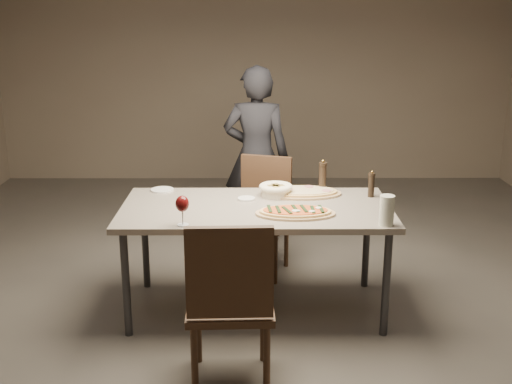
{
  "coord_description": "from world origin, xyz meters",
  "views": [
    {
      "loc": [
        -0.01,
        -4.08,
        2.05
      ],
      "look_at": [
        0.0,
        0.0,
        0.85
      ],
      "focal_mm": 45.0,
      "sensor_mm": 36.0,
      "label": 1
    }
  ],
  "objects_px": {
    "zucchini_pizza": "(296,212)",
    "chair_near": "(230,297)",
    "ham_pizza": "(301,192)",
    "carafe": "(387,210)",
    "chair_far": "(263,208)",
    "bread_basket": "(276,189)",
    "dining_table": "(256,214)",
    "diner": "(256,156)",
    "pepper_mill_left": "(323,176)"
  },
  "relations": [
    {
      "from": "bread_basket",
      "to": "ham_pizza",
      "type": "bearing_deg",
      "value": 12.04
    },
    {
      "from": "ham_pizza",
      "to": "carafe",
      "type": "bearing_deg",
      "value": -79.14
    },
    {
      "from": "ham_pizza",
      "to": "chair_near",
      "type": "distance_m",
      "value": 1.35
    },
    {
      "from": "chair_far",
      "to": "pepper_mill_left",
      "type": "bearing_deg",
      "value": 158.25
    },
    {
      "from": "zucchini_pizza",
      "to": "bread_basket",
      "type": "xyz_separation_m",
      "value": [
        -0.11,
        0.42,
        0.03
      ]
    },
    {
      "from": "chair_near",
      "to": "chair_far",
      "type": "xyz_separation_m",
      "value": [
        0.19,
        1.69,
        -0.05
      ]
    },
    {
      "from": "chair_far",
      "to": "carafe",
      "type": "bearing_deg",
      "value": 140.5
    },
    {
      "from": "bread_basket",
      "to": "carafe",
      "type": "bearing_deg",
      "value": -43.54
    },
    {
      "from": "pepper_mill_left",
      "to": "carafe",
      "type": "height_order",
      "value": "pepper_mill_left"
    },
    {
      "from": "dining_table",
      "to": "ham_pizza",
      "type": "relative_size",
      "value": 3.16
    },
    {
      "from": "dining_table",
      "to": "diner",
      "type": "xyz_separation_m",
      "value": [
        0.01,
        1.34,
        0.09
      ]
    },
    {
      "from": "dining_table",
      "to": "carafe",
      "type": "distance_m",
      "value": 0.89
    },
    {
      "from": "chair_far",
      "to": "bread_basket",
      "type": "bearing_deg",
      "value": 116.75
    },
    {
      "from": "ham_pizza",
      "to": "pepper_mill_left",
      "type": "xyz_separation_m",
      "value": [
        0.16,
        0.1,
        0.09
      ]
    },
    {
      "from": "dining_table",
      "to": "chair_far",
      "type": "relative_size",
      "value": 1.99
    },
    {
      "from": "dining_table",
      "to": "pepper_mill_left",
      "type": "distance_m",
      "value": 0.64
    },
    {
      "from": "zucchini_pizza",
      "to": "carafe",
      "type": "distance_m",
      "value": 0.58
    },
    {
      "from": "zucchini_pizza",
      "to": "chair_far",
      "type": "relative_size",
      "value": 0.57
    },
    {
      "from": "zucchini_pizza",
      "to": "chair_near",
      "type": "distance_m",
      "value": 0.91
    },
    {
      "from": "carafe",
      "to": "diner",
      "type": "distance_m",
      "value": 1.89
    },
    {
      "from": "zucchini_pizza",
      "to": "chair_far",
      "type": "bearing_deg",
      "value": 93.56
    },
    {
      "from": "zucchini_pizza",
      "to": "diner",
      "type": "distance_m",
      "value": 1.54
    },
    {
      "from": "zucchini_pizza",
      "to": "ham_pizza",
      "type": "distance_m",
      "value": 0.46
    },
    {
      "from": "bread_basket",
      "to": "chair_far",
      "type": "xyz_separation_m",
      "value": [
        -0.09,
        0.48,
        -0.29
      ]
    },
    {
      "from": "dining_table",
      "to": "chair_far",
      "type": "distance_m",
      "value": 0.74
    },
    {
      "from": "ham_pizza",
      "to": "chair_near",
      "type": "xyz_separation_m",
      "value": [
        -0.46,
        -1.25,
        -0.21
      ]
    },
    {
      "from": "zucchini_pizza",
      "to": "carafe",
      "type": "relative_size",
      "value": 2.74
    },
    {
      "from": "ham_pizza",
      "to": "chair_near",
      "type": "relative_size",
      "value": 0.58
    },
    {
      "from": "bread_basket",
      "to": "pepper_mill_left",
      "type": "height_order",
      "value": "pepper_mill_left"
    },
    {
      "from": "zucchini_pizza",
      "to": "chair_near",
      "type": "height_order",
      "value": "chair_near"
    },
    {
      "from": "pepper_mill_left",
      "to": "bread_basket",
      "type": "bearing_deg",
      "value": -157.97
    },
    {
      "from": "chair_near",
      "to": "pepper_mill_left",
      "type": "bearing_deg",
      "value": 63.27
    },
    {
      "from": "carafe",
      "to": "dining_table",
      "type": "bearing_deg",
      "value": 154.41
    },
    {
      "from": "pepper_mill_left",
      "to": "dining_table",
      "type": "bearing_deg",
      "value": -141.72
    },
    {
      "from": "diner",
      "to": "chair_far",
      "type": "bearing_deg",
      "value": 98.71
    },
    {
      "from": "diner",
      "to": "bread_basket",
      "type": "bearing_deg",
      "value": 101.29
    },
    {
      "from": "carafe",
      "to": "zucchini_pizza",
      "type": "bearing_deg",
      "value": 159.33
    },
    {
      "from": "chair_near",
      "to": "zucchini_pizza",
      "type": "bearing_deg",
      "value": 61.6
    },
    {
      "from": "ham_pizza",
      "to": "bread_basket",
      "type": "bearing_deg",
      "value": 167.34
    },
    {
      "from": "dining_table",
      "to": "bread_basket",
      "type": "xyz_separation_m",
      "value": [
        0.14,
        0.24,
        0.11
      ]
    },
    {
      "from": "diner",
      "to": "ham_pizza",
      "type": "bearing_deg",
      "value": 110.91
    },
    {
      "from": "pepper_mill_left",
      "to": "ham_pizza",
      "type": "bearing_deg",
      "value": -148.14
    },
    {
      "from": "diner",
      "to": "pepper_mill_left",
      "type": "bearing_deg",
      "value": 120.67
    },
    {
      "from": "dining_table",
      "to": "chair_near",
      "type": "xyz_separation_m",
      "value": [
        -0.14,
        -0.97,
        -0.14
      ]
    },
    {
      "from": "dining_table",
      "to": "chair_near",
      "type": "distance_m",
      "value": 0.99
    },
    {
      "from": "dining_table",
      "to": "zucchini_pizza",
      "type": "height_order",
      "value": "zucchini_pizza"
    },
    {
      "from": "ham_pizza",
      "to": "diner",
      "type": "height_order",
      "value": "diner"
    },
    {
      "from": "zucchini_pizza",
      "to": "chair_far",
      "type": "xyz_separation_m",
      "value": [
        -0.2,
        0.89,
        -0.26
      ]
    },
    {
      "from": "dining_table",
      "to": "bread_basket",
      "type": "height_order",
      "value": "bread_basket"
    },
    {
      "from": "dining_table",
      "to": "zucchini_pizza",
      "type": "xyz_separation_m",
      "value": [
        0.25,
        -0.18,
        0.07
      ]
    }
  ]
}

